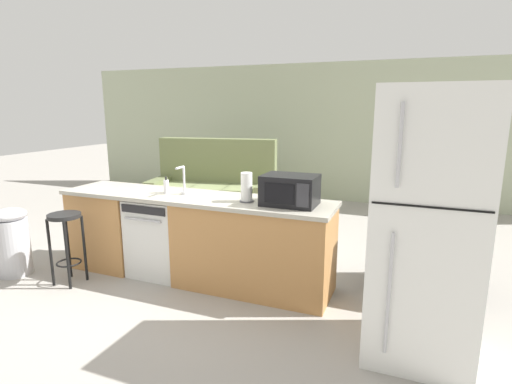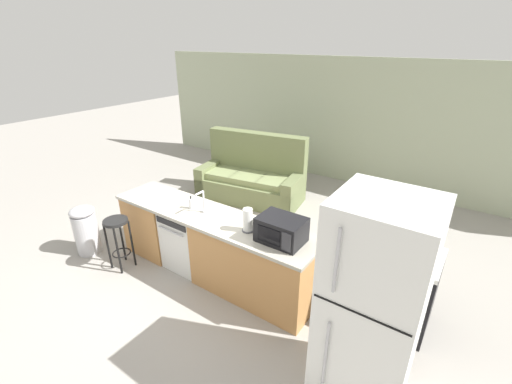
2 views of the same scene
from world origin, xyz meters
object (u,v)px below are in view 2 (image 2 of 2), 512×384
microwave (281,230)px  couch (253,179)px  soap_bottle (191,203)px  kettle (392,234)px  trash_bin (86,229)px  bar_stool (118,233)px  dishwasher (190,238)px  stove_range (396,286)px  paper_towel_roll (248,220)px  refrigerator (371,309)px

microwave → couch: bearing=131.1°
soap_bottle → kettle: 2.44m
trash_bin → couch: 3.09m
microwave → bar_stool: size_ratio=0.68×
dishwasher → soap_bottle: soap_bottle is taller
stove_range → microwave: microwave is taller
microwave → couch: couch is taller
microwave → kettle: microwave is taller
soap_bottle → kettle: bearing=16.0°
kettle → microwave: bearing=-145.5°
paper_towel_roll → stove_range: bearing=20.3°
kettle → couch: bearing=151.5°
kettle → couch: couch is taller
stove_range → soap_bottle: bearing=-167.8°
stove_range → soap_bottle: (-2.52, -0.54, 0.52)m
soap_bottle → bar_stool: size_ratio=0.24×
refrigerator → couch: size_ratio=0.91×
trash_bin → dishwasher: bearing=23.8°
bar_stool → microwave: bearing=15.1°
couch → microwave: bearing=-48.9°
dishwasher → soap_bottle: 0.56m
soap_bottle → bar_stool: (-0.82, -0.60, -0.44)m
trash_bin → bar_stool: bearing=4.3°
stove_range → soap_bottle: 2.63m
couch → kettle: bearing=-28.5°
refrigerator → soap_bottle: 2.58m
soap_bottle → couch: (-0.66, 2.31, -0.58)m
dishwasher → bar_stool: dishwasher is taller
refrigerator → kettle: 1.24m
stove_range → paper_towel_roll: (-1.58, -0.58, 0.59)m
kettle → couch: 3.47m
microwave → bar_stool: bearing=-164.9°
dishwasher → couch: size_ratio=0.40×
soap_bottle → kettle: size_ratio=0.86×
soap_bottle → couch: bearing=105.9°
dishwasher → couch: 2.38m
couch → stove_range: bearing=-29.1°
soap_bottle → refrigerator: bearing=-12.5°
trash_bin → soap_bottle: bearing=22.8°
kettle → trash_bin: kettle is taller
paper_towel_roll → soap_bottle: paper_towel_roll is taller
microwave → trash_bin: microwave is taller
soap_bottle → trash_bin: soap_bottle is taller
refrigerator → trash_bin: bearing=-178.7°
bar_stool → trash_bin: bearing=-175.7°
stove_range → couch: size_ratio=0.42×
paper_towel_roll → bar_stool: 1.91m
soap_bottle → couch: couch is taller
couch → dishwasher: bearing=-76.1°
refrigerator → couch: 4.31m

